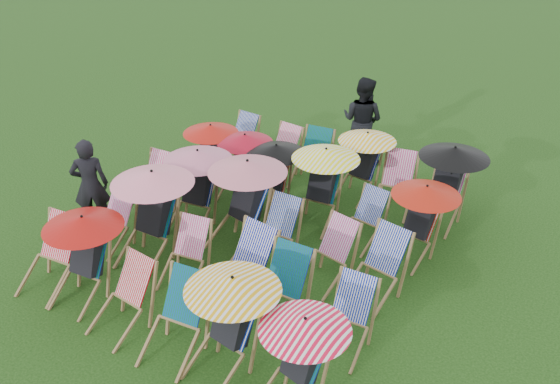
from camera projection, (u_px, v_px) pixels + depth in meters
The scene contains 33 objects.
ground at pixel (255, 252), 9.56m from camera, with size 100.00×100.00×0.00m, color black.
deckchair_0 at pixel (48, 257), 8.61m from camera, with size 0.75×0.97×0.98m.
deckchair_1 at pixel (81, 257), 8.30m from camera, with size 1.06×1.13×1.26m.
deckchair_2 at pixel (121, 298), 7.88m from camera, with size 0.67×0.89×0.92m.
deckchair_3 at pixel (174, 320), 7.47m from camera, with size 0.76×0.98×0.98m.
deckchair_4 at pixel (225, 324), 7.12m from camera, with size 1.11×1.17×1.31m.
deckchair_5 at pixel (296, 361), 6.70m from camera, with size 1.00×1.07×1.18m.
deckchair_6 at pixel (111, 220), 9.54m from camera, with size 0.59×0.82×0.88m.
deckchair_7 at pixel (149, 214), 9.08m from camera, with size 1.20×1.26×1.43m.
deckchair_8 at pixel (184, 255), 8.76m from camera, with size 0.69×0.87×0.86m.
deckchair_9 at pixel (241, 269), 8.33m from camera, with size 0.75×0.99×1.02m.
deckchair_10 at pixel (278, 292), 7.93m from camera, with size 0.69×0.94×0.99m.
deckchair_11 at pixel (346, 319), 7.57m from camera, with size 0.64×0.85×0.88m.
deckchair_12 at pixel (151, 187), 10.32m from camera, with size 0.72×0.95×0.98m.
deckchair_13 at pixel (194, 187), 9.91m from camera, with size 1.10×1.19×1.31m.
deckchair_14 at pixel (241, 202), 9.42m from camera, with size 1.19×1.27×1.41m.
deckchair_15 at pixel (274, 232), 9.24m from camera, with size 0.61×0.84×0.89m.
deckchair_16 at pixel (328, 254), 8.73m from camera, with size 0.72×0.90×0.89m.
deckchair_17 at pixel (376, 267), 8.43m from camera, with size 0.75×0.95×0.95m.
deckchair_18 at pixel (208, 155), 11.11m from camera, with size 0.98×1.06×1.16m.
deckchair_19 at pixel (241, 164), 10.80m from camera, with size 0.97×1.01×1.15m.
deckchair_20 at pixel (272, 177), 10.39m from camera, with size 0.98×1.07×1.17m.
deckchair_21 at pixel (320, 185), 9.99m from camera, with size 1.09×1.17×1.29m.
deckchair_22 at pixel (363, 219), 9.61m from camera, with size 0.64×0.82×0.82m.
deckchair_23 at pixel (417, 221), 9.15m from camera, with size 1.01×1.07×1.19m.
deckchair_24 at pixel (238, 139), 12.11m from camera, with size 0.60×0.82×0.87m.
deckchair_25 at pixel (279, 153), 11.57m from camera, with size 0.65×0.86×0.89m.
deckchair_26 at pixel (311, 159), 11.30m from camera, with size 0.72×0.93×0.94m.
deckchair_27 at pixel (361, 163), 10.79m from camera, with size 1.00×1.05×1.19m.
deckchair_28 at pixel (395, 184), 10.47m from camera, with size 0.77×0.96×0.94m.
deckchair_29 at pixel (445, 184), 10.00m from camera, with size 1.11×1.15×1.32m.
person_left at pixel (90, 185), 9.80m from camera, with size 0.57×0.37×1.56m, color black.
person_rear at pixel (362, 120), 11.87m from camera, with size 0.83×0.65×1.70m, color black.
Camera 1 is at (4.63, -6.38, 5.51)m, focal length 40.00 mm.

